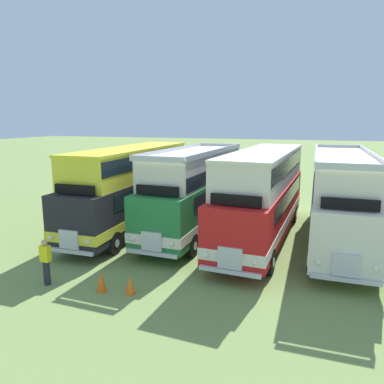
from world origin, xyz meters
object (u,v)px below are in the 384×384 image
cone_near_end (101,282)px  marshal_person (46,262)px  bus_fourth_in_row (340,196)px  bus_first_in_row (132,184)px  cone_far_end (130,285)px  bus_second_in_row (196,189)px  bus_third_in_row (263,191)px

cone_near_end → marshal_person: bearing=-175.9°
bus_fourth_in_row → marshal_person: bus_fourth_in_row is taller
bus_first_in_row → marshal_person: (0.44, -7.61, -1.59)m
cone_near_end → marshal_person: size_ratio=0.43×
bus_fourth_in_row → cone_far_end: bearing=-131.4°
bus_second_in_row → cone_near_end: bearing=-97.0°
cone_near_end → marshal_person: (-2.19, -0.16, 0.52)m
bus_second_in_row → bus_third_in_row: 3.59m
bus_first_in_row → marshal_person: bearing=-86.7°
bus_second_in_row → cone_far_end: bearing=-89.4°
cone_near_end → bus_third_in_row: bearing=59.2°
bus_third_in_row → marshal_person: (-6.74, -7.78, -1.59)m
bus_second_in_row → cone_near_end: 8.07m
bus_first_in_row → bus_second_in_row: 3.60m
cone_far_end → marshal_person: (-3.24, -0.32, 0.56)m
bus_first_in_row → bus_second_in_row: bus_second_in_row is taller
bus_second_in_row → cone_near_end: (-0.96, -7.76, -1.99)m
bus_second_in_row → bus_fourth_in_row: (7.16, 0.44, 0.01)m
bus_third_in_row → cone_near_end: size_ratio=15.72×
cone_near_end → marshal_person: marshal_person is taller
bus_third_in_row → bus_second_in_row: bearing=177.7°
bus_third_in_row → cone_near_end: bearing=-120.8°
bus_third_in_row → bus_fourth_in_row: 3.63m
cone_near_end → bus_second_in_row: bearing=83.0°
bus_fourth_in_row → marshal_person: size_ratio=6.63×
bus_second_in_row → cone_near_end: bus_second_in_row is taller
bus_first_in_row → bus_fourth_in_row: size_ratio=1.00×
cone_far_end → bus_fourth_in_row: bearing=48.6°
bus_second_in_row → marshal_person: bus_second_in_row is taller
bus_first_in_row → marshal_person: size_ratio=6.60×
bus_third_in_row → cone_near_end: bus_third_in_row is taller
bus_first_in_row → cone_near_end: bearing=-70.6°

